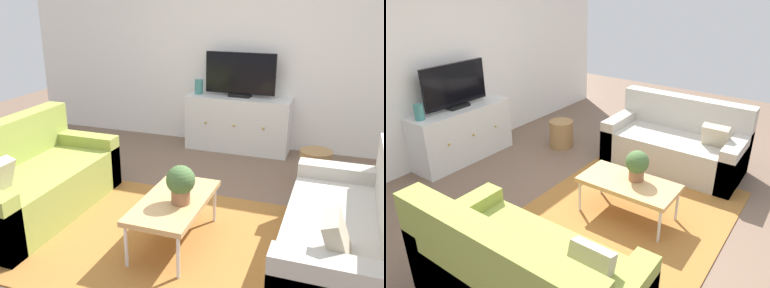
# 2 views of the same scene
# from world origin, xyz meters

# --- Properties ---
(ground_plane) EXTENTS (10.00, 10.00, 0.00)m
(ground_plane) POSITION_xyz_m (0.00, 0.00, 0.00)
(ground_plane) COLOR brown
(wall_back) EXTENTS (6.40, 0.12, 2.70)m
(wall_back) POSITION_xyz_m (0.00, 2.55, 1.35)
(wall_back) COLOR white
(wall_back) RESTS_ON ground_plane
(area_rug) EXTENTS (2.50, 1.90, 0.01)m
(area_rug) POSITION_xyz_m (0.00, -0.15, 0.01)
(area_rug) COLOR #9E662D
(area_rug) RESTS_ON ground_plane
(couch_left_side) EXTENTS (0.83, 1.67, 0.86)m
(couch_left_side) POSITION_xyz_m (-1.43, -0.10, 0.29)
(couch_left_side) COLOR olive
(couch_left_side) RESTS_ON ground_plane
(couch_right_side) EXTENTS (0.83, 1.67, 0.86)m
(couch_right_side) POSITION_xyz_m (1.43, -0.10, 0.29)
(couch_right_side) COLOR #B2ADA3
(couch_right_side) RESTS_ON ground_plane
(coffee_table) EXTENTS (0.50, 0.96, 0.40)m
(coffee_table) POSITION_xyz_m (0.05, -0.16, 0.37)
(coffee_table) COLOR tan
(coffee_table) RESTS_ON ground_plane
(potted_plant) EXTENTS (0.23, 0.23, 0.31)m
(potted_plant) POSITION_xyz_m (0.13, -0.20, 0.57)
(potted_plant) COLOR #936042
(potted_plant) RESTS_ON coffee_table
(tv_console) EXTENTS (1.34, 0.47, 0.71)m
(tv_console) POSITION_xyz_m (-0.03, 2.27, 0.36)
(tv_console) COLOR silver
(tv_console) RESTS_ON ground_plane
(flat_screen_tv) EXTENTS (0.90, 0.16, 0.56)m
(flat_screen_tv) POSITION_xyz_m (-0.03, 2.29, 0.99)
(flat_screen_tv) COLOR black
(flat_screen_tv) RESTS_ON tv_console
(glass_vase) EXTENTS (0.11, 0.11, 0.19)m
(glass_vase) POSITION_xyz_m (-0.58, 2.27, 0.81)
(glass_vase) COLOR teal
(glass_vase) RESTS_ON tv_console
(wicker_basket) EXTENTS (0.34, 0.34, 0.38)m
(wicker_basket) POSITION_xyz_m (1.03, 1.45, 0.19)
(wicker_basket) COLOR #9E7547
(wicker_basket) RESTS_ON ground_plane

